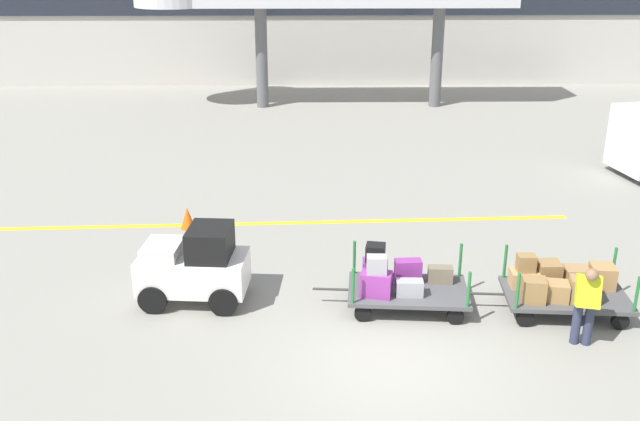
% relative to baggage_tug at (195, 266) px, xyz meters
% --- Properties ---
extents(ground_plane, '(120.00, 120.00, 0.00)m').
position_rel_baggage_tug_xyz_m(ground_plane, '(3.59, -2.26, -0.75)').
color(ground_plane, gray).
extents(apron_lead_line, '(17.27, 0.88, 0.01)m').
position_rel_baggage_tug_xyz_m(apron_lead_line, '(0.28, 4.09, -0.75)').
color(apron_lead_line, yellow).
rests_on(apron_lead_line, ground_plane).
extents(baggage_tug, '(2.18, 1.38, 1.58)m').
position_rel_baggage_tug_xyz_m(baggage_tug, '(0.00, 0.00, 0.00)').
color(baggage_tug, white).
rests_on(baggage_tug, ground_plane).
extents(baggage_cart_lead, '(3.05, 1.59, 1.21)m').
position_rel_baggage_tug_xyz_m(baggage_cart_lead, '(3.96, -0.31, -0.21)').
color(baggage_cart_lead, '#4C4C4F').
rests_on(baggage_cart_lead, ground_plane).
extents(baggage_cart_middle, '(3.05, 1.59, 1.10)m').
position_rel_baggage_tug_xyz_m(baggage_cart_middle, '(7.07, -0.54, -0.22)').
color(baggage_cart_middle, '#4C4C4F').
rests_on(baggage_cart_middle, ground_plane).
extents(baggage_handler, '(0.49, 0.50, 1.56)m').
position_rel_baggage_tug_xyz_m(baggage_handler, '(7.03, -1.81, 0.11)').
color(baggage_handler, '#2D334C').
rests_on(baggage_handler, ground_plane).
extents(safety_cone_far, '(0.36, 0.36, 0.55)m').
position_rel_baggage_tug_xyz_m(safety_cone_far, '(-0.76, 3.84, -0.48)').
color(safety_cone_far, '#EA590F').
rests_on(safety_cone_far, ground_plane).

